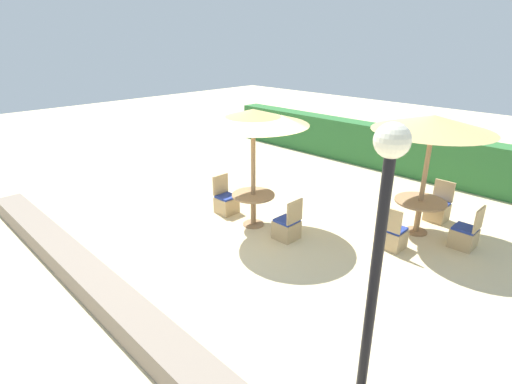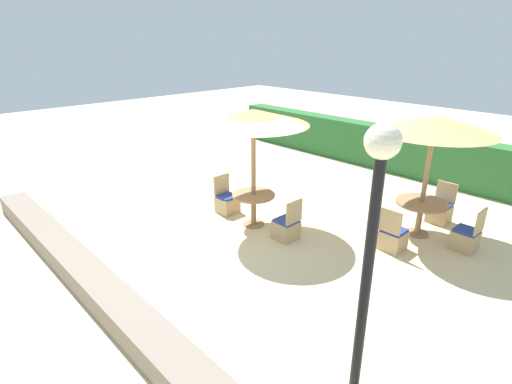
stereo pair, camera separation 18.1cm
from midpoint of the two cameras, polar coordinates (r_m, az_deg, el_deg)
ground_plane at (r=8.68m, az=-3.43°, el=-6.57°), size 40.00×40.00×0.00m
hedge_row at (r=13.52m, az=18.40°, el=5.84°), size 13.00×0.70×1.37m
stone_border at (r=7.25m, az=-22.17°, el=-12.66°), size 10.00×0.56×0.40m
lamp_post at (r=4.28m, az=16.49°, el=-3.22°), size 0.36×0.36×3.32m
parasol_back_right at (r=8.81m, az=23.46°, el=8.93°), size 2.41×2.41×2.60m
round_table_back_right at (r=9.33m, az=21.82°, el=-2.05°), size 1.08×1.08×0.76m
patio_chair_back_right_east at (r=9.20m, az=27.16°, el=-5.57°), size 0.46×0.46×0.93m
patio_chair_back_right_north at (r=10.27m, az=24.05°, el=-2.31°), size 0.46×0.46×0.93m
patio_chair_back_right_south at (r=8.61m, az=18.33°, el=-6.01°), size 0.46×0.46×0.93m
parasol_center at (r=8.45m, az=-1.04°, el=10.59°), size 2.37×2.37×2.66m
round_table_center at (r=9.01m, az=-0.96°, el=-1.39°), size 0.96×0.96×0.76m
patio_chair_center_east at (r=8.55m, az=3.85°, el=-5.07°), size 0.46×0.46×0.93m
patio_chair_center_west at (r=9.80m, az=-4.83°, el=-1.51°), size 0.46×0.46×0.93m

